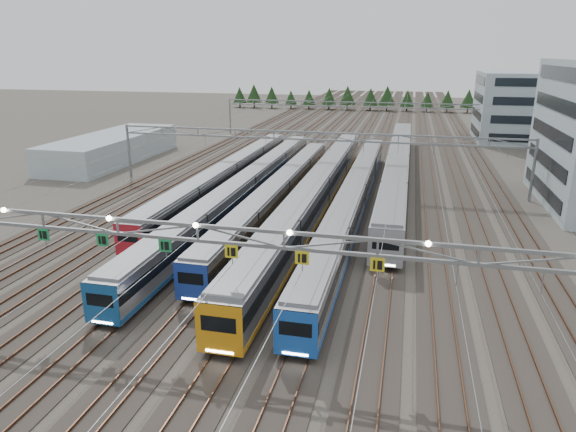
% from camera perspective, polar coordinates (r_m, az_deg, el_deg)
% --- Properties ---
extents(ground, '(400.00, 400.00, 0.00)m').
position_cam_1_polar(ground, '(35.83, -9.38, -12.93)').
color(ground, '#47423A').
rests_on(ground, ground).
extents(track_bed, '(54.00, 260.00, 5.42)m').
position_cam_1_polar(track_bed, '(129.92, 7.78, 10.25)').
color(track_bed, '#2D2823').
rests_on(track_bed, ground).
extents(train_a, '(2.74, 52.79, 3.56)m').
position_cam_1_polar(train_a, '(70.84, -6.70, 4.50)').
color(train_a, black).
rests_on(train_a, ground).
extents(train_b, '(2.70, 63.34, 3.51)m').
position_cam_1_polar(train_b, '(63.80, -4.74, 3.05)').
color(train_b, black).
rests_on(train_b, ground).
extents(train_c, '(2.70, 52.12, 3.51)m').
position_cam_1_polar(train_c, '(61.62, -1.05, 2.58)').
color(train_c, black).
rests_on(train_c, ground).
extents(train_d, '(3.03, 66.19, 3.95)m').
position_cam_1_polar(train_d, '(61.43, 3.22, 2.72)').
color(train_d, black).
rests_on(train_d, ground).
extents(train_e, '(2.75, 62.97, 3.58)m').
position_cam_1_polar(train_e, '(60.21, 7.31, 2.11)').
color(train_e, black).
rests_on(train_e, ground).
extents(train_f, '(3.07, 67.41, 4.01)m').
position_cam_1_polar(train_f, '(76.50, 12.10, 5.39)').
color(train_f, black).
rests_on(train_f, ground).
extents(gantry_near, '(56.36, 0.61, 8.08)m').
position_cam_1_polar(gantry_near, '(32.73, -10.15, -2.28)').
color(gantry_near, gray).
rests_on(gantry_near, ground).
extents(gantry_mid, '(56.36, 0.36, 8.00)m').
position_cam_1_polar(gantry_mid, '(70.37, 2.89, 8.13)').
color(gantry_mid, gray).
rests_on(gantry_mid, ground).
extents(gantry_far, '(56.36, 0.36, 8.00)m').
position_cam_1_polar(gantry_far, '(114.53, 7.10, 11.75)').
color(gantry_far, gray).
rests_on(gantry_far, ground).
extents(depot_bldg_north, '(22.00, 18.00, 14.21)m').
position_cam_1_polar(depot_bldg_north, '(120.42, 25.59, 10.82)').
color(depot_bldg_north, '#98ACB5').
rests_on(depot_bldg_north, ground).
extents(west_shed, '(10.00, 30.00, 4.45)m').
position_cam_1_polar(west_shed, '(95.00, -18.97, 7.17)').
color(west_shed, '#98ACB5').
rests_on(west_shed, ground).
extents(treeline, '(87.50, 5.60, 7.02)m').
position_cam_1_polar(treeline, '(171.65, 7.92, 12.96)').
color(treeline, '#332114').
rests_on(treeline, ground).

